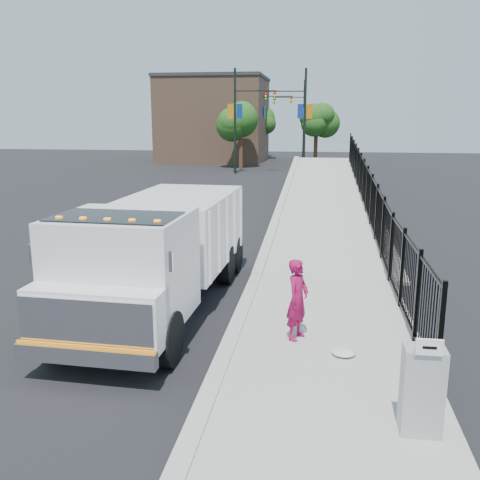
# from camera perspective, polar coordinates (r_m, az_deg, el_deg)

# --- Properties ---
(ground) EXTENTS (120.00, 120.00, 0.00)m
(ground) POSITION_cam_1_polar(r_m,az_deg,el_deg) (11.11, -0.63, -10.22)
(ground) COLOR black
(ground) RESTS_ON ground
(sidewalk) EXTENTS (3.55, 12.00, 0.12)m
(sidewalk) POSITION_cam_1_polar(r_m,az_deg,el_deg) (9.17, 9.70, -15.32)
(sidewalk) COLOR #9E998E
(sidewalk) RESTS_ON ground
(curb) EXTENTS (0.30, 12.00, 0.16)m
(curb) POSITION_cam_1_polar(r_m,az_deg,el_deg) (9.29, -2.64, -14.57)
(curb) COLOR #ADAAA3
(curb) RESTS_ON ground
(ramp) EXTENTS (3.95, 24.06, 3.19)m
(ramp) POSITION_cam_1_polar(r_m,az_deg,el_deg) (26.45, 9.45, 3.30)
(ramp) COLOR #9E998E
(ramp) RESTS_ON ground
(iron_fence) EXTENTS (0.10, 28.00, 1.80)m
(iron_fence) POSITION_cam_1_polar(r_m,az_deg,el_deg) (22.43, 13.32, 3.73)
(iron_fence) COLOR black
(iron_fence) RESTS_ON ground
(truck) EXTENTS (2.80, 7.83, 2.65)m
(truck) POSITION_cam_1_polar(r_m,az_deg,el_deg) (12.21, -8.74, -0.82)
(truck) COLOR black
(truck) RESTS_ON ground
(worker) EXTENTS (0.59, 0.69, 1.60)m
(worker) POSITION_cam_1_polar(r_m,az_deg,el_deg) (10.49, 6.15, -6.33)
(worker) COLOR maroon
(worker) RESTS_ON sidewalk
(utility_cabinet) EXTENTS (0.55, 0.40, 1.25)m
(utility_cabinet) POSITION_cam_1_polar(r_m,az_deg,el_deg) (7.95, 18.84, -14.95)
(utility_cabinet) COLOR gray
(utility_cabinet) RESTS_ON sidewalk
(arrow_sign) EXTENTS (0.35, 0.04, 0.22)m
(arrow_sign) POSITION_cam_1_polar(r_m,az_deg,el_deg) (7.45, 19.55, -10.72)
(arrow_sign) COLOR white
(arrow_sign) RESTS_ON utility_cabinet
(debris) EXTENTS (0.44, 0.44, 0.11)m
(debris) POSITION_cam_1_polar(r_m,az_deg,el_deg) (10.18, 11.01, -11.65)
(debris) COLOR silver
(debris) RESTS_ON sidewalk
(light_pole_0) EXTENTS (3.77, 0.22, 8.00)m
(light_pole_0) POSITION_cam_1_polar(r_m,az_deg,el_deg) (42.29, -0.12, 12.99)
(light_pole_0) COLOR black
(light_pole_0) RESTS_ON ground
(light_pole_1) EXTENTS (3.78, 0.22, 8.00)m
(light_pole_1) POSITION_cam_1_polar(r_m,az_deg,el_deg) (42.71, 6.51, 12.91)
(light_pole_1) COLOR black
(light_pole_1) RESTS_ON ground
(light_pole_2) EXTENTS (3.77, 0.22, 8.00)m
(light_pole_2) POSITION_cam_1_polar(r_m,az_deg,el_deg) (53.31, 2.43, 12.98)
(light_pole_2) COLOR black
(light_pole_2) RESTS_ON ground
(light_pole_3) EXTENTS (3.78, 0.22, 8.00)m
(light_pole_3) POSITION_cam_1_polar(r_m,az_deg,el_deg) (55.91, 6.51, 12.91)
(light_pole_3) COLOR black
(light_pole_3) RESTS_ON ground
(tree_0) EXTENTS (3.10, 3.10, 5.55)m
(tree_0) POSITION_cam_1_polar(r_m,az_deg,el_deg) (46.62, 0.09, 12.50)
(tree_0) COLOR #382314
(tree_0) RESTS_ON ground
(tree_1) EXTENTS (2.35, 2.35, 5.18)m
(tree_1) POSITION_cam_1_polar(r_m,az_deg,el_deg) (48.41, 8.15, 12.34)
(tree_1) COLOR #382314
(tree_1) RESTS_ON ground
(tree_2) EXTENTS (2.46, 2.46, 5.23)m
(tree_2) POSITION_cam_1_polar(r_m,az_deg,el_deg) (57.75, 2.49, 12.55)
(tree_2) COLOR #382314
(tree_2) RESTS_ON ground
(building) EXTENTS (10.00, 10.00, 8.00)m
(building) POSITION_cam_1_polar(r_m,az_deg,el_deg) (55.11, -2.72, 12.60)
(building) COLOR #8C664C
(building) RESTS_ON ground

